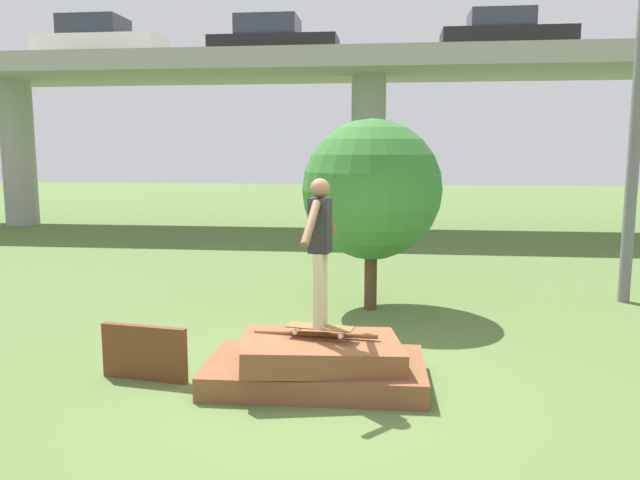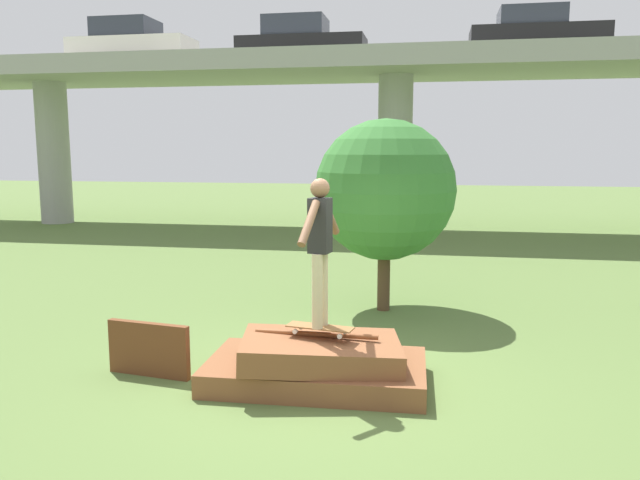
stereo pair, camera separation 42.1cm
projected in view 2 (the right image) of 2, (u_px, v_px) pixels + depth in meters
The scene contains 10 objects.
ground_plane at pixel (316, 383), 7.14m from camera, with size 80.00×80.00×0.00m, color #567038.
scrap_pile at pixel (318, 364), 7.07m from camera, with size 2.51×1.52×0.61m.
scrap_plank_loose at pixel (149, 349), 7.33m from camera, with size 1.06×0.24×0.64m.
skateboard at pixel (320, 328), 6.96m from camera, with size 0.78×0.35×0.09m.
skater at pixel (320, 242), 6.82m from camera, with size 0.28×1.13×1.65m.
highway_overpass at pixel (396, 77), 19.69m from camera, with size 44.00×4.73×5.56m.
car_on_overpass_left at pixel (131, 45), 21.33m from camera, with size 4.16×1.67×1.44m.
car_on_overpass_mid at pixel (535, 35), 18.97m from camera, with size 3.99×1.67×1.30m.
car_on_overpass_far_right at pixel (300, 43), 20.54m from camera, with size 4.17×1.64×1.36m.
tree_behind_left at pixel (385, 190), 10.09m from camera, with size 2.28×2.28×3.14m.
Camera 2 is at (1.27, -6.71, 2.66)m, focal length 35.00 mm.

